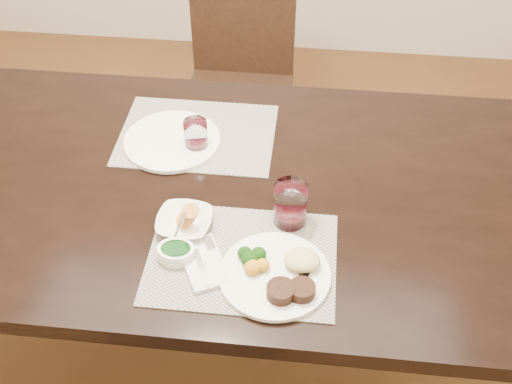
# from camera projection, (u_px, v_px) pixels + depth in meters

# --- Properties ---
(ground_plane) EXTENTS (4.50, 4.50, 0.00)m
(ground_plane) POSITION_uv_depth(u_px,v_px,m) (210.00, 337.00, 2.29)
(ground_plane) COLOR #442515
(ground_plane) RESTS_ON ground
(dining_table) EXTENTS (2.00, 1.00, 0.75)m
(dining_table) POSITION_uv_depth(u_px,v_px,m) (198.00, 204.00, 1.83)
(dining_table) COLOR black
(dining_table) RESTS_ON ground
(chair_far) EXTENTS (0.42, 0.42, 0.90)m
(chair_far) POSITION_uv_depth(u_px,v_px,m) (240.00, 73.00, 2.61)
(chair_far) COLOR black
(chair_far) RESTS_ON ground
(placemat_near) EXTENTS (0.46, 0.34, 0.00)m
(placemat_near) POSITION_uv_depth(u_px,v_px,m) (242.00, 258.00, 1.57)
(placemat_near) COLOR gray
(placemat_near) RESTS_ON dining_table
(placemat_far) EXTENTS (0.46, 0.34, 0.00)m
(placemat_far) POSITION_uv_depth(u_px,v_px,m) (197.00, 135.00, 1.92)
(placemat_far) COLOR gray
(placemat_far) RESTS_ON dining_table
(dinner_plate) EXTENTS (0.27, 0.27, 0.05)m
(dinner_plate) POSITION_uv_depth(u_px,v_px,m) (280.00, 274.00, 1.51)
(dinner_plate) COLOR white
(dinner_plate) RESTS_ON placemat_near
(napkin_fork) EXTENTS (0.16, 0.19, 0.02)m
(napkin_fork) POSITION_uv_depth(u_px,v_px,m) (203.00, 263.00, 1.55)
(napkin_fork) COLOR white
(napkin_fork) RESTS_ON placemat_near
(steak_knife) EXTENTS (0.05, 0.26, 0.01)m
(steak_knife) POSITION_uv_depth(u_px,v_px,m) (301.00, 276.00, 1.52)
(steak_knife) COLOR silver
(steak_knife) RESTS_ON placemat_near
(cracker_bowl) EXTENTS (0.15, 0.15, 0.06)m
(cracker_bowl) POSITION_uv_depth(u_px,v_px,m) (184.00, 222.00, 1.63)
(cracker_bowl) COLOR white
(cracker_bowl) RESTS_ON placemat_near
(sauce_ramekin) EXTENTS (0.09, 0.14, 0.07)m
(sauce_ramekin) POSITION_uv_depth(u_px,v_px,m) (176.00, 252.00, 1.56)
(sauce_ramekin) COLOR white
(sauce_ramekin) RESTS_ON placemat_near
(wine_glass_near) EXTENTS (0.09, 0.09, 0.12)m
(wine_glass_near) POSITION_uv_depth(u_px,v_px,m) (290.00, 206.00, 1.63)
(wine_glass_near) COLOR silver
(wine_glass_near) RESTS_ON placemat_near
(far_plate) EXTENTS (0.28, 0.28, 0.01)m
(far_plate) POSITION_uv_depth(u_px,v_px,m) (172.00, 141.00, 1.89)
(far_plate) COLOR white
(far_plate) RESTS_ON placemat_far
(wine_glass_far) EXTENTS (0.07, 0.07, 0.09)m
(wine_glass_far) POSITION_uv_depth(u_px,v_px,m) (196.00, 136.00, 1.85)
(wine_glass_far) COLOR silver
(wine_glass_far) RESTS_ON placemat_far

